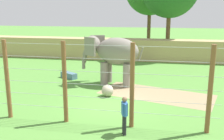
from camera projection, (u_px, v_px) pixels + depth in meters
ground_plane at (112, 105)px, 14.77m from camera, size 120.00×120.00×0.00m
dirt_patch at (156, 94)px, 16.52m from camera, size 7.46×4.81×0.01m
embankment_wall at (136, 50)px, 27.24m from camera, size 36.00×1.80×2.14m
elephant at (113, 53)px, 18.26m from camera, size 4.48×2.19×3.35m
enrichment_ball at (107, 91)px, 16.06m from camera, size 0.73×0.73×0.73m
cable_fence at (100, 84)px, 11.85m from camera, size 10.22×0.20×3.82m
zookeeper at (124, 114)px, 11.10m from camera, size 0.33×0.57×1.67m
feed_trough at (69, 75)px, 20.27m from camera, size 1.45×1.16×0.44m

